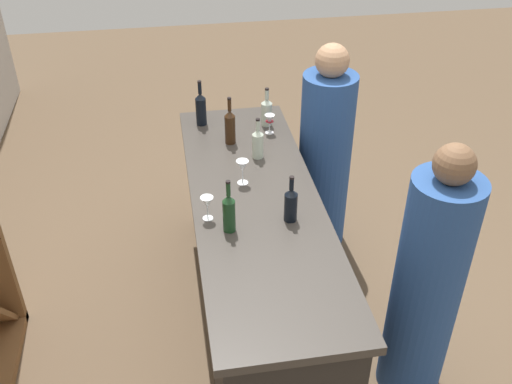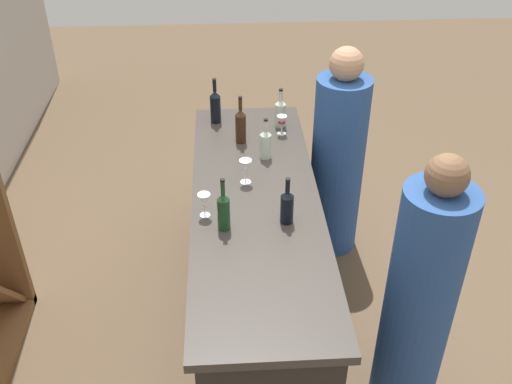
% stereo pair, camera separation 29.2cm
% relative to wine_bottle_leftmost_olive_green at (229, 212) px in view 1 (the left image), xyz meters
% --- Properties ---
extents(ground_plane, '(12.00, 12.00, 0.00)m').
position_rel_wine_bottle_leftmost_olive_green_xyz_m(ground_plane, '(0.26, -0.19, -1.08)').
color(ground_plane, brown).
extents(bar_counter, '(2.35, 0.75, 0.96)m').
position_rel_wine_bottle_leftmost_olive_green_xyz_m(bar_counter, '(0.26, -0.19, -0.60)').
color(bar_counter, '#2A2723').
rests_on(bar_counter, ground).
extents(wine_bottle_leftmost_olive_green, '(0.07, 0.07, 0.32)m').
position_rel_wine_bottle_leftmost_olive_green_xyz_m(wine_bottle_leftmost_olive_green, '(0.00, 0.00, 0.00)').
color(wine_bottle_leftmost_olive_green, '#193D1E').
rests_on(wine_bottle_leftmost_olive_green, bar_counter).
extents(wine_bottle_second_left_near_black, '(0.07, 0.07, 0.28)m').
position_rel_wine_bottle_leftmost_olive_green_xyz_m(wine_bottle_second_left_near_black, '(0.04, -0.34, -0.01)').
color(wine_bottle_second_left_near_black, black).
rests_on(wine_bottle_second_left_near_black, bar_counter).
extents(wine_bottle_center_clear_pale, '(0.07, 0.07, 0.28)m').
position_rel_wine_bottle_leftmost_olive_green_xyz_m(wine_bottle_center_clear_pale, '(0.73, -0.28, -0.02)').
color(wine_bottle_center_clear_pale, '#B7C6B2').
rests_on(wine_bottle_center_clear_pale, bar_counter).
extents(wine_bottle_second_right_amber_brown, '(0.07, 0.07, 0.33)m').
position_rel_wine_bottle_leftmost_olive_green_xyz_m(wine_bottle_second_right_amber_brown, '(0.94, -0.13, 0.01)').
color(wine_bottle_second_right_amber_brown, '#331E0F').
rests_on(wine_bottle_second_right_amber_brown, bar_counter).
extents(wine_bottle_rightmost_clear_pale, '(0.08, 0.08, 0.28)m').
position_rel_wine_bottle_leftmost_olive_green_xyz_m(wine_bottle_rightmost_clear_pale, '(1.15, -0.41, -0.01)').
color(wine_bottle_rightmost_clear_pale, '#B7C6B2').
rests_on(wine_bottle_rightmost_clear_pale, bar_counter).
extents(wine_bottle_far_right_near_black, '(0.07, 0.07, 0.33)m').
position_rel_wine_bottle_leftmost_olive_green_xyz_m(wine_bottle_far_right_near_black, '(1.24, 0.04, 0.01)').
color(wine_bottle_far_right_near_black, black).
rests_on(wine_bottle_far_right_near_black, bar_counter).
extents(wine_glass_near_left, '(0.07, 0.07, 0.14)m').
position_rel_wine_bottle_leftmost_olive_green_xyz_m(wine_glass_near_left, '(1.03, -0.41, -0.02)').
color(wine_glass_near_left, white).
rests_on(wine_glass_near_left, bar_counter).
extents(wine_glass_near_center, '(0.08, 0.08, 0.16)m').
position_rel_wine_bottle_leftmost_olive_green_xyz_m(wine_glass_near_center, '(0.44, -0.14, -0.00)').
color(wine_glass_near_center, white).
rests_on(wine_glass_near_center, bar_counter).
extents(wine_glass_near_right, '(0.07, 0.07, 0.14)m').
position_rel_wine_bottle_leftmost_olive_green_xyz_m(wine_glass_near_right, '(0.12, 0.11, -0.01)').
color(wine_glass_near_right, white).
rests_on(wine_glass_near_right, bar_counter).
extents(person_left_guest, '(0.45, 0.45, 1.62)m').
position_rel_wine_bottle_leftmost_olive_green_xyz_m(person_left_guest, '(-0.39, -1.00, -0.34)').
color(person_left_guest, '#284C8C').
rests_on(person_left_guest, ground).
extents(person_center_guest, '(0.44, 0.44, 1.58)m').
position_rel_wine_bottle_leftmost_olive_green_xyz_m(person_center_guest, '(1.02, -0.82, -0.36)').
color(person_center_guest, '#284C8C').
rests_on(person_center_guest, ground).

